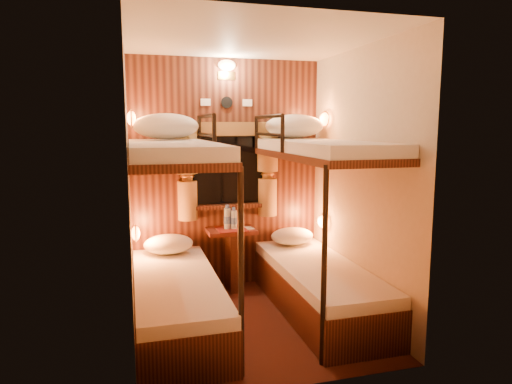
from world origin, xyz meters
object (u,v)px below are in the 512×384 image
object	(u,v)px
bottle_right	(234,220)
bunk_left	(176,264)
bunk_right	(319,253)
bottle_left	(227,219)
table	(231,251)

from	to	relation	value
bottle_right	bunk_left	bearing A→B (deg)	-130.97
bunk_left	bottle_right	xyz separation A→B (m)	(0.67, 0.78, 0.19)
bunk_right	bottle_left	size ratio (longest dim) A/B	7.39
bunk_left	bunk_right	bearing A→B (deg)	0.00
bunk_right	bottle_left	distance (m)	1.07
bunk_left	table	size ratio (longest dim) A/B	2.90
bunk_left	table	distance (m)	1.02
bunk_right	bottle_right	size ratio (longest dim) A/B	8.33
table	bottle_right	xyz separation A→B (m)	(0.03, -0.00, 0.33)
table	bottle_left	bearing A→B (deg)	165.20
bunk_left	bottle_left	bearing A→B (deg)	52.32
bottle_left	bottle_right	distance (m)	0.07
bunk_right	bottle_right	xyz separation A→B (m)	(-0.62, 0.78, 0.19)
bunk_left	bunk_right	distance (m)	1.30
table	bottle_right	size ratio (longest dim) A/B	2.87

